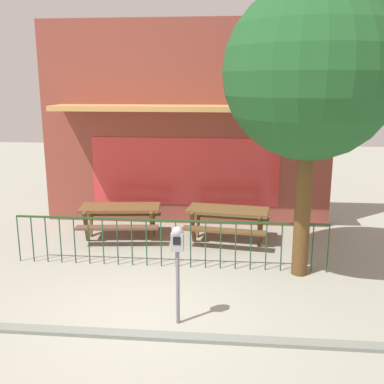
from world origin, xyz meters
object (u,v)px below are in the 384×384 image
at_px(picnic_table_right, 228,216).
at_px(street_tree, 311,73).
at_px(picnic_table_left, 120,213).
at_px(parking_meter_near, 177,249).

relative_size(picnic_table_right, street_tree, 0.38).
bearing_deg(picnic_table_left, parking_meter_near, -64.05).
distance_m(picnic_table_left, picnic_table_right, 2.46).
height_order(parking_meter_near, street_tree, street_tree).
bearing_deg(street_tree, parking_meter_near, -135.39).
xyz_separation_m(picnic_table_left, parking_meter_near, (1.80, -3.69, 0.57)).
height_order(picnic_table_left, picnic_table_right, same).
distance_m(picnic_table_right, street_tree, 3.76).
xyz_separation_m(picnic_table_left, picnic_table_right, (2.46, 0.01, 0.00)).
distance_m(picnic_table_left, street_tree, 5.20).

